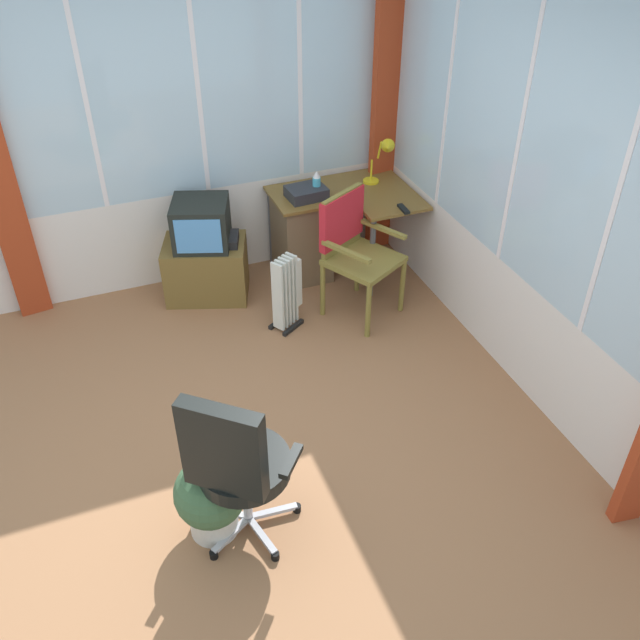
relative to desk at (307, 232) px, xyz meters
The scene contains 14 objects.
ground 2.21m from the desk, 121.08° to the right, with size 4.95×5.31×0.06m, color #966542.
north_window_panel 1.52m from the desk, 163.71° to the left, with size 3.95×0.07×2.74m.
east_window_panel 2.28m from the desk, 64.47° to the right, with size 0.07×4.31×2.74m.
curtain_corner 1.21m from the desk, 14.59° to the left, with size 0.24×0.07×2.64m, color #AA391B.
desk is the anchor object (origin of this frame).
desk_lamp 0.88m from the desk, ahead, with size 0.24×0.21×0.38m.
tv_remote 0.87m from the desk, 40.51° to the right, with size 0.04×0.15×0.02m, color black.
spray_bottle 0.45m from the desk, 37.10° to the right, with size 0.06×0.06×0.22m.
paper_tray 0.39m from the desk, 112.13° to the right, with size 0.30×0.23×0.09m, color #292B31.
wooden_armchair 0.65m from the desk, 77.32° to the right, with size 0.65×0.65×0.97m.
office_chair 2.70m from the desk, 118.03° to the right, with size 0.61×0.60×1.05m.
tv_on_stand 0.87m from the desk, behind, with size 0.75×0.63×0.83m.
space_heater 0.77m from the desk, 121.64° to the right, with size 0.29×0.27×0.61m.
potted_plant 2.68m from the desk, 121.50° to the right, with size 0.39×0.39×0.50m.
Camera 1 is at (-0.60, -2.88, 3.25)m, focal length 38.95 mm.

